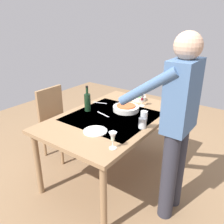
% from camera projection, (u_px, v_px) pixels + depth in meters
% --- Properties ---
extents(ground_plane, '(6.00, 6.00, 0.00)m').
position_uv_depth(ground_plane, '(112.00, 173.00, 2.87)').
color(ground_plane, '#846647').
extents(dining_table, '(1.57, 1.01, 0.76)m').
position_uv_depth(dining_table, '(112.00, 122.00, 2.60)').
color(dining_table, '#93704C').
rests_on(dining_table, ground_plane).
extents(chair_near, '(0.40, 0.40, 0.91)m').
position_uv_depth(chair_near, '(56.00, 118.00, 3.11)').
color(chair_near, brown).
rests_on(chair_near, ground_plane).
extents(person_server, '(0.42, 0.61, 1.69)m').
position_uv_depth(person_server, '(177.00, 120.00, 2.00)').
color(person_server, '#2D2D38').
rests_on(person_server, ground_plane).
extents(wine_bottle, '(0.07, 0.07, 0.30)m').
position_uv_depth(wine_bottle, '(87.00, 102.00, 2.68)').
color(wine_bottle, black).
rests_on(wine_bottle, dining_table).
extents(wine_glass_left, '(0.07, 0.07, 0.15)m').
position_uv_depth(wine_glass_left, '(142.00, 98.00, 2.82)').
color(wine_glass_left, white).
rests_on(wine_glass_left, dining_table).
extents(wine_glass_right, '(0.07, 0.07, 0.15)m').
position_uv_depth(wine_glass_right, '(113.00, 137.00, 1.92)').
color(wine_glass_right, white).
rests_on(wine_glass_right, dining_table).
extents(water_cup_near_left, '(0.07, 0.07, 0.10)m').
position_uv_depth(water_cup_near_left, '(144.00, 116.00, 2.45)').
color(water_cup_near_left, silver).
rests_on(water_cup_near_left, dining_table).
extents(water_cup_near_right, '(0.08, 0.08, 0.10)m').
position_uv_depth(water_cup_near_right, '(142.00, 123.00, 2.29)').
color(water_cup_near_right, silver).
rests_on(water_cup_near_right, dining_table).
extents(serving_bowl_pasta, '(0.30, 0.30, 0.07)m').
position_uv_depth(serving_bowl_pasta, '(126.00, 108.00, 2.71)').
color(serving_bowl_pasta, silver).
rests_on(serving_bowl_pasta, dining_table).
extents(side_bowl_salad, '(0.18, 0.18, 0.07)m').
position_uv_depth(side_bowl_salad, '(139.00, 98.00, 3.04)').
color(side_bowl_salad, silver).
rests_on(side_bowl_salad, dining_table).
extents(dinner_plate_near, '(0.23, 0.23, 0.01)m').
position_uv_depth(dinner_plate_near, '(95.00, 131.00, 2.23)').
color(dinner_plate_near, silver).
rests_on(dinner_plate_near, dining_table).
extents(table_knife, '(0.06, 0.20, 0.00)m').
position_uv_depth(table_knife, '(103.00, 114.00, 2.62)').
color(table_knife, silver).
rests_on(table_knife, dining_table).
extents(table_fork, '(0.07, 0.18, 0.00)m').
position_uv_depth(table_fork, '(100.00, 103.00, 2.95)').
color(table_fork, silver).
rests_on(table_fork, dining_table).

